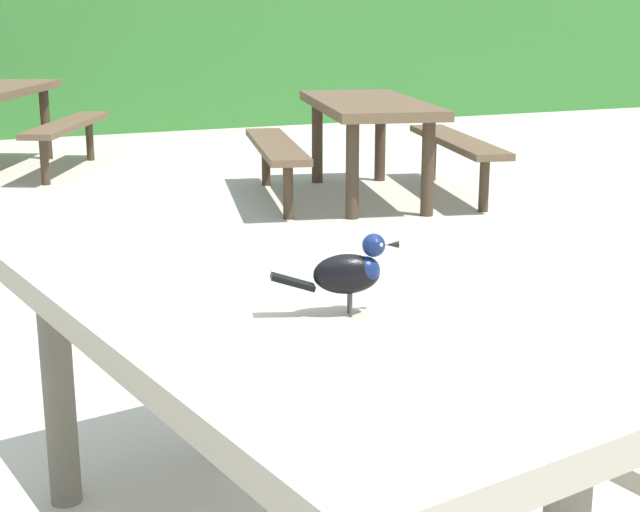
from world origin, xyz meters
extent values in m
cube|color=#B2A893|center=(0.13, -0.12, 0.70)|extent=(1.07, 1.91, 0.07)
cylinder|color=slate|center=(-0.26, 0.53, 0.33)|extent=(0.09, 0.09, 0.67)
cylinder|color=slate|center=(0.27, 0.62, 0.33)|extent=(0.09, 0.09, 0.67)
cube|color=#B2A893|center=(0.82, 0.01, 0.41)|extent=(0.58, 1.73, 0.05)
cylinder|color=slate|center=(0.70, 0.64, 0.20)|extent=(0.07, 0.07, 0.39)
ellipsoid|color=black|center=(0.29, -0.24, 0.84)|extent=(0.16, 0.11, 0.09)
ellipsoid|color=navy|center=(0.33, -0.25, 0.84)|extent=(0.08, 0.07, 0.06)
sphere|color=navy|center=(0.35, -0.26, 0.90)|extent=(0.05, 0.05, 0.05)
sphere|color=#EAE08C|center=(0.36, -0.24, 0.90)|extent=(0.01, 0.01, 0.01)
sphere|color=#EAE08C|center=(0.35, -0.28, 0.90)|extent=(0.01, 0.01, 0.01)
cone|color=black|center=(0.39, -0.27, 0.90)|extent=(0.03, 0.02, 0.02)
cube|color=black|center=(0.17, -0.21, 0.82)|extent=(0.10, 0.06, 0.04)
cylinder|color=#47423D|center=(0.30, -0.23, 0.77)|extent=(0.01, 0.01, 0.05)
cylinder|color=#47423D|center=(0.29, -0.26, 0.77)|extent=(0.01, 0.01, 0.05)
cylinder|color=#423324|center=(0.57, 7.21, 0.33)|extent=(0.09, 0.09, 0.67)
cube|color=brown|center=(0.65, 6.38, 0.41)|extent=(1.00, 1.66, 0.05)
cylinder|color=#423324|center=(0.93, 6.96, 0.20)|extent=(0.07, 0.07, 0.39)
cylinder|color=#423324|center=(0.37, 5.81, 0.20)|extent=(0.07, 0.07, 0.39)
cube|color=brown|center=(2.56, 4.29, 0.70)|extent=(1.15, 1.93, 0.07)
cylinder|color=#423324|center=(2.98, 4.92, 0.33)|extent=(0.09, 0.09, 0.67)
cylinder|color=#423324|center=(2.46, 5.04, 0.33)|extent=(0.09, 0.09, 0.67)
cylinder|color=#423324|center=(2.66, 3.55, 0.33)|extent=(0.09, 0.09, 0.67)
cylinder|color=#423324|center=(2.14, 3.67, 0.33)|extent=(0.09, 0.09, 0.67)
cube|color=brown|center=(3.24, 4.13, 0.41)|extent=(0.66, 1.73, 0.05)
cylinder|color=#423324|center=(3.38, 4.76, 0.20)|extent=(0.07, 0.07, 0.39)
cylinder|color=#423324|center=(3.09, 3.51, 0.20)|extent=(0.07, 0.07, 0.39)
cube|color=brown|center=(1.88, 4.45, 0.41)|extent=(0.66, 1.73, 0.05)
cylinder|color=#423324|center=(2.02, 5.08, 0.20)|extent=(0.07, 0.07, 0.39)
cylinder|color=#423324|center=(1.73, 3.83, 0.20)|extent=(0.07, 0.07, 0.39)
camera|label=1|loc=(-0.55, -2.05, 1.41)|focal=52.77mm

